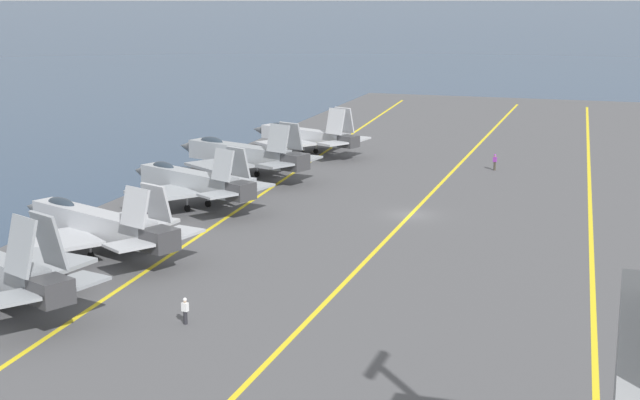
{
  "coord_description": "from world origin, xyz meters",
  "views": [
    {
      "loc": [
        -81.05,
        -17.42,
        20.23
      ],
      "look_at": [
        -7.4,
        5.9,
        2.9
      ],
      "focal_mm": 55.0,
      "sensor_mm": 36.0,
      "label": 1
    }
  ],
  "objects": [
    {
      "name": "ground_plane",
      "position": [
        0.0,
        0.0,
        0.0
      ],
      "size": [
        2000.0,
        2000.0,
        0.0
      ],
      "primitive_type": "plane",
      "color": "navy"
    },
    {
      "name": "carrier_deck",
      "position": [
        0.0,
        0.0,
        0.2
      ],
      "size": [
        180.73,
        54.97,
        0.4
      ],
      "primitive_type": "cube",
      "color": "#4C4C4F",
      "rests_on": "ground"
    },
    {
      "name": "deck_stripe_foul_line",
      "position": [
        0.0,
        -15.12,
        0.4
      ],
      "size": [
        162.47,
        8.48,
        0.01
      ],
      "primitive_type": "cube",
      "rotation": [
        0.0,
        0.0,
        0.05
      ],
      "color": "yellow",
      "rests_on": "carrier_deck"
    },
    {
      "name": "deck_stripe_centerline",
      "position": [
        0.0,
        0.0,
        0.4
      ],
      "size": [
        162.66,
        0.36,
        0.01
      ],
      "primitive_type": "cube",
      "color": "yellow",
      "rests_on": "carrier_deck"
    },
    {
      "name": "deck_stripe_edge_line",
      "position": [
        0.0,
        15.12,
        0.4
      ],
      "size": [
        162.47,
        8.67,
        0.01
      ],
      "primitive_type": "cube",
      "rotation": [
        0.0,
        0.0,
        0.05
      ],
      "color": "yellow",
      "rests_on": "carrier_deck"
    },
    {
      "name": "parked_jet_second",
      "position": [
        -19.29,
        19.5,
        2.74
      ],
      "size": [
        12.5,
        17.1,
        5.98
      ],
      "color": "#A8AAAF",
      "rests_on": "carrier_deck"
    },
    {
      "name": "parked_jet_third",
      "position": [
        -3.34,
        19.2,
        2.84
      ],
      "size": [
        12.53,
        15.32,
        6.02
      ],
      "color": "#93999E",
      "rests_on": "carrier_deck"
    },
    {
      "name": "parked_jet_fourth",
      "position": [
        10.8,
        20.15,
        2.85
      ],
      "size": [
        12.63,
        17.1,
        6.16
      ],
      "color": "gray",
      "rests_on": "carrier_deck"
    },
    {
      "name": "parked_jet_fifth",
      "position": [
        26.01,
        18.29,
        2.59
      ],
      "size": [
        12.58,
        15.73,
        5.87
      ],
      "color": "#A8AAAF",
      "rests_on": "carrier_deck"
    },
    {
      "name": "crew_white_vest",
      "position": [
        -31.15,
        6.72,
        1.3
      ],
      "size": [
        0.33,
        0.43,
        1.64
      ],
      "color": "#232328",
      "rests_on": "carrier_deck"
    },
    {
      "name": "crew_purple_vest",
      "position": [
        22.75,
        -4.17,
        1.36
      ],
      "size": [
        0.34,
        0.43,
        1.75
      ],
      "color": "#383328",
      "rests_on": "carrier_deck"
    }
  ]
}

